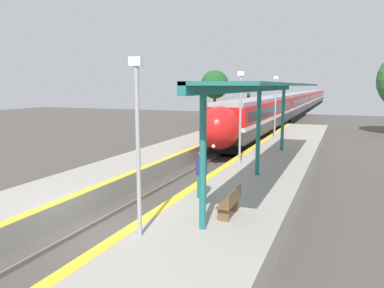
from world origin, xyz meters
TOP-DOWN VIEW (x-y plane):
  - ground_plane at (0.00, 0.00)m, footprint 120.00×120.00m
  - rail_left at (-0.72, 0.00)m, footprint 0.08×90.00m
  - rail_right at (0.72, 0.00)m, footprint 0.08×90.00m
  - train at (0.00, 59.44)m, footprint 2.79×96.27m
  - platform_right at (3.81, 0.00)m, footprint 4.25×64.00m
  - platform_left at (-3.34, 0.00)m, footprint 3.32×64.00m
  - platform_bench at (4.31, 0.87)m, footprint 0.44×1.43m
  - person_waiting at (2.72, 2.37)m, footprint 0.36×0.23m
  - railway_signal at (-2.00, 28.73)m, footprint 0.28×0.28m
  - lamppost_near at (2.41, -1.61)m, footprint 0.36×0.20m
  - lamppost_mid at (2.41, 8.99)m, footprint 0.36×0.20m
  - lamppost_far at (2.41, 19.60)m, footprint 0.36×0.20m
  - station_canopy at (4.42, 6.82)m, footprint 2.02×17.58m
  - background_tree_left at (-10.89, 43.78)m, footprint 4.23×4.23m

SIDE VIEW (x-z plane):
  - ground_plane at x=0.00m, z-range 0.00..0.00m
  - rail_left at x=-0.72m, z-range 0.00..0.15m
  - rail_right at x=0.72m, z-range 0.00..0.15m
  - platform_right at x=3.81m, z-range 0.00..0.92m
  - platform_left at x=-3.34m, z-range 0.00..0.92m
  - platform_bench at x=4.31m, z-range 0.93..1.82m
  - person_waiting at x=2.72m, z-range 0.96..2.75m
  - train at x=0.00m, z-range 0.28..4.20m
  - railway_signal at x=-2.00m, z-range 0.48..4.80m
  - lamppost_near at x=2.41m, z-range 1.30..6.19m
  - lamppost_mid at x=2.41m, z-range 1.30..6.19m
  - lamppost_far at x=2.41m, z-range 1.30..6.19m
  - station_canopy at x=4.42m, z-range 2.76..7.02m
  - background_tree_left at x=-10.89m, z-range 1.54..8.91m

